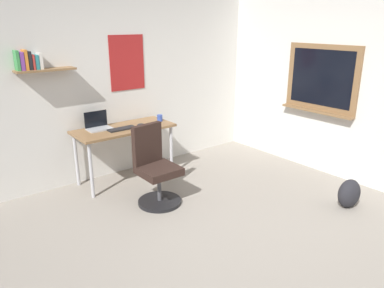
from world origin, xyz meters
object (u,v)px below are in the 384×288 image
(office_chair, at_px, (155,170))
(computer_mouse, at_px, (141,125))
(backpack, at_px, (349,194))
(keyboard, at_px, (122,129))
(laptop, at_px, (98,125))
(desk, at_px, (124,134))
(coffee_mug, at_px, (160,118))

(office_chair, relative_size, computer_mouse, 9.13)
(computer_mouse, relative_size, backpack, 0.30)
(keyboard, bearing_deg, laptop, 136.97)
(office_chair, height_order, laptop, laptop)
(desk, height_order, laptop, laptop)
(computer_mouse, height_order, backpack, computer_mouse)
(desk, distance_m, coffee_mug, 0.57)
(office_chair, xyz_separation_m, backpack, (1.71, -1.52, -0.24))
(keyboard, relative_size, backpack, 1.07)
(laptop, distance_m, keyboard, 0.32)
(keyboard, distance_m, computer_mouse, 0.28)
(office_chair, xyz_separation_m, laptop, (-0.25, 0.96, 0.40))
(computer_mouse, distance_m, backpack, 2.75)
(coffee_mug, height_order, backpack, coffee_mug)
(desk, relative_size, keyboard, 3.56)
(office_chair, height_order, backpack, office_chair)
(laptop, xyz_separation_m, keyboard, (0.23, -0.22, -0.04))
(desk, bearing_deg, backpack, -54.58)
(keyboard, relative_size, coffee_mug, 4.02)
(backpack, bearing_deg, laptop, 128.31)
(office_chair, distance_m, backpack, 2.29)
(office_chair, bearing_deg, desk, 86.87)
(keyboard, distance_m, coffee_mug, 0.63)
(coffee_mug, bearing_deg, computer_mouse, -171.74)
(computer_mouse, bearing_deg, keyboard, 180.00)
(desk, relative_size, computer_mouse, 12.66)
(computer_mouse, bearing_deg, office_chair, -109.14)
(office_chair, relative_size, keyboard, 2.57)
(office_chair, xyz_separation_m, coffee_mug, (0.60, 0.80, 0.39))
(laptop, height_order, backpack, laptop)
(keyboard, height_order, coffee_mug, coffee_mug)
(laptop, distance_m, computer_mouse, 0.56)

